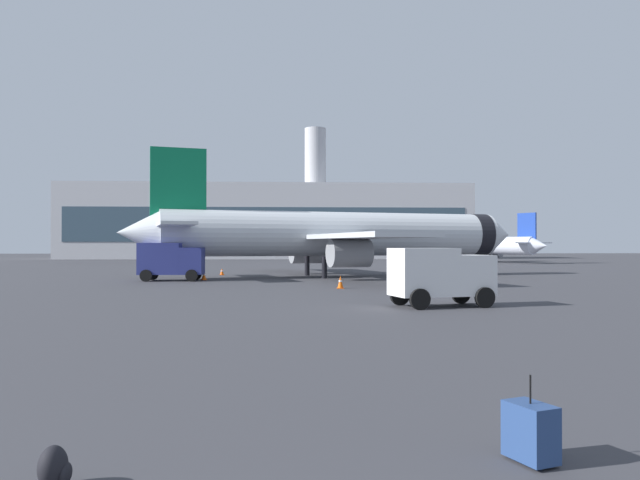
% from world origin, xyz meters
% --- Properties ---
extents(airplane_at_gate, '(35.27, 32.13, 10.50)m').
position_xyz_m(airplane_at_gate, '(4.12, 50.84, 3.66)').
color(airplane_at_gate, silver).
rests_on(airplane_at_gate, ground).
extents(airplane_taxiing, '(21.10, 22.77, 7.50)m').
position_xyz_m(airplane_taxiing, '(30.41, 95.36, 2.61)').
color(airplane_taxiing, silver).
rests_on(airplane_taxiing, ground).
extents(service_truck, '(4.80, 2.53, 2.90)m').
position_xyz_m(service_truck, '(-8.90, 45.32, 1.61)').
color(service_truck, navy).
rests_on(service_truck, ground).
extents(cargo_van, '(4.74, 3.15, 2.60)m').
position_xyz_m(cargo_van, '(6.75, 24.59, 1.45)').
color(cargo_van, white).
rests_on(cargo_van, ground).
extents(safety_cone_near, '(0.44, 0.44, 0.63)m').
position_xyz_m(safety_cone_near, '(-5.94, 54.33, 0.31)').
color(safety_cone_near, '#F2590C').
rests_on(safety_cone_near, ground).
extents(safety_cone_mid, '(0.44, 0.44, 0.82)m').
position_xyz_m(safety_cone_mid, '(3.33, 36.26, 0.40)').
color(safety_cone_mid, '#F2590C').
rests_on(safety_cone_mid, ground).
extents(safety_cone_far, '(0.44, 0.44, 0.72)m').
position_xyz_m(safety_cone_far, '(-6.49, 46.12, 0.36)').
color(safety_cone_far, '#F2590C').
rests_on(safety_cone_far, ground).
extents(rolling_suitcase, '(0.60, 0.74, 1.10)m').
position_xyz_m(rolling_suitcase, '(3.01, 5.10, 0.39)').
color(rolling_suitcase, navy).
rests_on(rolling_suitcase, ground).
extents(traveller_backpack, '(0.36, 0.40, 0.48)m').
position_xyz_m(traveller_backpack, '(-2.64, 4.58, 0.23)').
color(traveller_backpack, black).
rests_on(traveller_backpack, ground).
extents(terminal_building, '(81.59, 16.50, 26.93)m').
position_xyz_m(terminal_building, '(-3.77, 125.31, 7.62)').
color(terminal_building, '#B2B2B7').
rests_on(terminal_building, ground).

